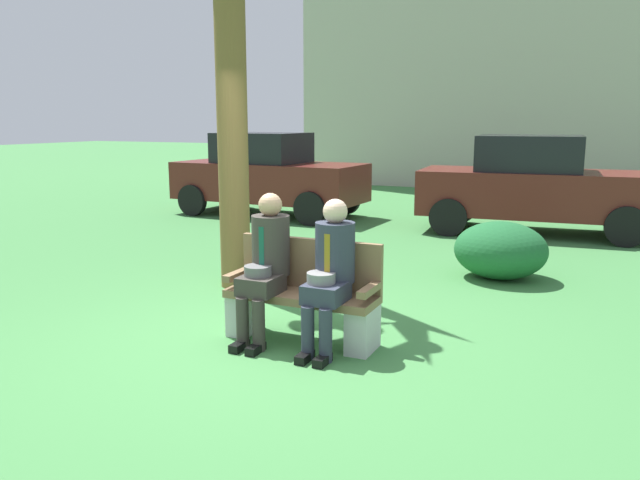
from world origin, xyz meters
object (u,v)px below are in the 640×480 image
parked_car_near (267,175)px  parked_car_far (534,185)px  seated_man_left (266,260)px  shrub_mid_lawn (284,264)px  seated_man_right (330,268)px  building_backdrop (568,18)px  shrub_near_bench (501,250)px  park_bench (304,297)px

parked_car_near → parked_car_far: size_ratio=0.99×
seated_man_left → shrub_mid_lawn: (-0.69, 1.67, -0.45)m
seated_man_right → parked_car_near: parked_car_near is taller
shrub_mid_lawn → parked_car_near: size_ratio=0.22×
seated_man_right → parked_car_near: (-4.24, 6.55, 0.12)m
building_backdrop → shrub_mid_lawn: bearing=-97.3°
parked_car_far → seated_man_left: bearing=-103.5°
parked_car_near → shrub_near_bench: bearing=-33.4°
parked_car_far → seated_man_right: bearing=-98.3°
seated_man_left → shrub_near_bench: size_ratio=1.15×
seated_man_left → park_bench: bearing=21.6°
parked_car_near → parked_car_far: 5.21m
shrub_near_bench → building_backdrop: size_ratio=0.07×
park_bench → shrub_mid_lawn: size_ratio=1.53×
seated_man_right → shrub_near_bench: seated_man_right is taller
seated_man_left → parked_car_far: size_ratio=0.33×
shrub_mid_lawn → building_backdrop: bearing=82.7°
seated_man_left → parked_car_near: 7.49m
seated_man_right → shrub_near_bench: 3.29m
park_bench → shrub_near_bench: bearing=67.4°
seated_man_left → seated_man_right: size_ratio=1.02×
park_bench → seated_man_left: size_ratio=1.04×
seated_man_left → shrub_mid_lawn: seated_man_left is taller
park_bench → seated_man_left: seated_man_left is taller
shrub_near_bench → parked_car_far: parked_car_far is taller
seated_man_left → building_backdrop: 17.49m
parked_car_near → building_backdrop: 12.19m
shrub_near_bench → parked_car_near: parked_car_near is taller
shrub_mid_lawn → building_backdrop: building_backdrop is taller
seated_man_right → shrub_mid_lawn: size_ratio=1.45×
building_backdrop → seated_man_right: bearing=-92.2°
park_bench → seated_man_left: (-0.31, -0.12, 0.33)m
seated_man_left → seated_man_right: 0.62m
park_bench → seated_man_right: bearing=-21.9°
seated_man_left → shrub_mid_lawn: 1.86m
seated_man_left → shrub_mid_lawn: bearing=112.5°
park_bench → parked_car_far: (1.27, 6.48, 0.44)m
shrub_near_bench → building_backdrop: bearing=91.2°
parked_car_far → building_backdrop: 11.13m
park_bench → shrub_mid_lawn: 1.85m
parked_car_far → building_backdrop: building_backdrop is taller
shrub_near_bench → park_bench: bearing=-112.6°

